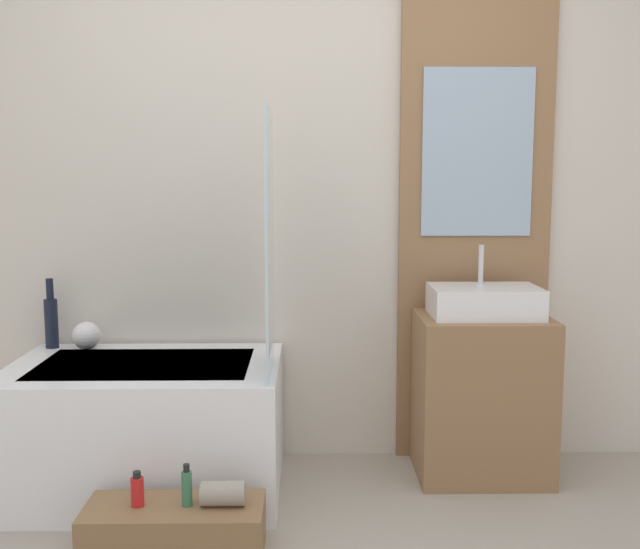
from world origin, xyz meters
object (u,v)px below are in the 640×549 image
bottle_soap_secondary (187,487)px  vase_round_light (86,335)px  wooden_step_bench (175,531)px  sink (484,301)px  vase_tall_dark (51,320)px  bathtub (147,427)px  bottle_soap_primary (137,491)px

bottle_soap_secondary → vase_round_light: bearing=124.7°
wooden_step_bench → bottle_soap_secondary: size_ratio=4.16×
vase_round_light → bottle_soap_secondary: 1.12m
wooden_step_bench → bottle_soap_secondary: bearing=0.0°
wooden_step_bench → sink: size_ratio=1.34×
vase_tall_dark → bottle_soap_secondary: vase_tall_dark is taller
bathtub → bottle_soap_secondary: size_ratio=7.46×
vase_tall_dark → vase_round_light: 0.19m
bottle_soap_primary → bottle_soap_secondary: bearing=0.0°
bathtub → bottle_soap_primary: 0.60m
wooden_step_bench → sink: sink is taller
sink → vase_tall_dark: (-2.02, 0.16, -0.11)m
bottle_soap_secondary → vase_tall_dark: bearing=130.6°
vase_round_light → bottle_soap_secondary: vase_round_light is taller
wooden_step_bench → vase_tall_dark: vase_tall_dark is taller
vase_round_light → vase_tall_dark: bearing=168.6°
vase_round_light → bottle_soap_secondary: bearing=-55.3°
vase_tall_dark → bottle_soap_secondary: (0.77, -0.90, -0.44)m
vase_tall_dark → bottle_soap_secondary: size_ratio=2.11×
vase_round_light → bottle_soap_primary: vase_round_light is taller
vase_tall_dark → bottle_soap_primary: (0.60, -0.90, -0.45)m
wooden_step_bench → vase_round_light: (-0.55, 0.87, 0.54)m
bathtub → bottle_soap_secondary: bearing=-65.4°
sink → vase_round_light: 1.86m
bathtub → vase_tall_dark: 0.73m
vase_round_light → bottle_soap_primary: 1.04m
sink → bottle_soap_primary: sink is taller
wooden_step_bench → bottle_soap_primary: bearing=180.0°
vase_tall_dark → bottle_soap_secondary: bearing=-49.4°
bathtub → vase_tall_dark: (-0.50, 0.31, 0.42)m
wooden_step_bench → vase_round_light: bearing=122.4°
sink → bottle_soap_secondary: size_ratio=3.11×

